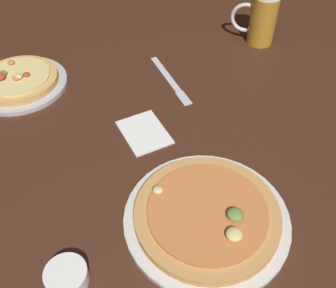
# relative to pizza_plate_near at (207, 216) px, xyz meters

# --- Properties ---
(ground_plane) EXTENTS (2.40, 2.40, 0.03)m
(ground_plane) POSITION_rel_pizza_plate_near_xyz_m (0.01, 0.21, -0.03)
(ground_plane) COLOR #3D2114
(pizza_plate_near) EXTENTS (0.33, 0.33, 0.05)m
(pizza_plate_near) POSITION_rel_pizza_plate_near_xyz_m (0.00, 0.00, 0.00)
(pizza_plate_near) COLOR silver
(pizza_plate_near) RESTS_ON ground_plane
(pizza_plate_far) EXTENTS (0.26, 0.26, 0.05)m
(pizza_plate_far) POSITION_rel_pizza_plate_near_xyz_m (-0.25, 0.61, -0.00)
(pizza_plate_far) COLOR #B2B2B7
(pizza_plate_far) RESTS_ON ground_plane
(beer_mug_amber) EXTENTS (0.12, 0.11, 0.17)m
(beer_mug_amber) POSITION_rel_pizza_plate_near_xyz_m (0.48, 0.52, 0.07)
(beer_mug_amber) COLOR #B27A23
(beer_mug_amber) RESTS_ON ground_plane
(ramekin_sauce) EXTENTS (0.08, 0.08, 0.03)m
(ramekin_sauce) POSITION_rel_pizza_plate_near_xyz_m (-0.28, -0.00, -0.00)
(ramekin_sauce) COLOR white
(ramekin_sauce) RESTS_ON ground_plane
(napkin_folded) EXTENTS (0.10, 0.14, 0.01)m
(napkin_folded) POSITION_rel_pizza_plate_near_xyz_m (-0.01, 0.28, -0.01)
(napkin_folded) COLOR white
(napkin_folded) RESTS_ON ground_plane
(knife_right) EXTENTS (0.03, 0.24, 0.01)m
(knife_right) POSITION_rel_pizza_plate_near_xyz_m (0.14, 0.45, -0.01)
(knife_right) COLOR silver
(knife_right) RESTS_ON ground_plane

